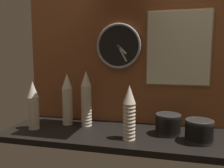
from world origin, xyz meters
TOP-DOWN VIEW (x-y plane):
  - ground_plane at (0.00, 0.00)m, footprint 1.60×0.56m
  - wall_tiled_back at (0.00, 0.27)m, footprint 1.60×0.03m
  - cup_stack_center_right at (0.09, -0.12)m, footprint 0.08×0.08m
  - cup_stack_center_left at (-0.27, 0.09)m, footprint 0.08×0.08m
  - cup_stack_left at (-0.42, 0.09)m, footprint 0.08×0.08m
  - cup_stack_far_left at (-0.61, -0.07)m, footprint 0.08×0.08m
  - bowl_stack_far_right at (0.51, -0.07)m, footprint 0.17×0.17m
  - bowl_stack_right at (0.32, 0.03)m, footprint 0.17×0.17m
  - wall_clock at (-0.06, 0.23)m, footprint 0.34×0.03m
  - menu_board at (0.38, 0.24)m, footprint 0.47×0.01m

SIDE VIEW (x-z plane):
  - ground_plane at x=0.00m, z-range -0.04..0.00m
  - bowl_stack_far_right at x=0.51m, z-range 0.00..0.14m
  - bowl_stack_right at x=0.32m, z-range 0.00..0.14m
  - cup_stack_center_right at x=0.09m, z-range 0.00..0.34m
  - cup_stack_far_left at x=-0.61m, z-range 0.00..0.34m
  - cup_stack_left at x=-0.42m, z-range 0.00..0.39m
  - cup_stack_center_left at x=-0.27m, z-range 0.00..0.41m
  - wall_tiled_back at x=0.00m, z-range 0.00..1.05m
  - menu_board at x=0.38m, z-range 0.30..0.85m
  - wall_clock at x=-0.06m, z-range 0.42..0.76m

